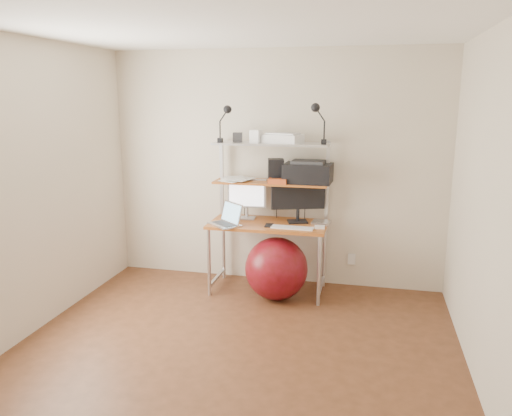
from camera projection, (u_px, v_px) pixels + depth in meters
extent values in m
plane|color=brown|center=(231.00, 358.00, 3.92)|extent=(3.60, 3.60, 0.00)
plane|color=white|center=(227.00, 23.00, 3.37)|extent=(3.60, 3.60, 0.00)
plane|color=beige|center=(275.00, 169.00, 5.36)|extent=(3.60, 0.00, 3.60)
plane|color=beige|center=(100.00, 299.00, 1.93)|extent=(3.60, 0.00, 3.60)
plane|color=beige|center=(15.00, 193.00, 4.04)|extent=(0.00, 3.60, 3.60)
plane|color=beige|center=(494.00, 216.00, 3.25)|extent=(0.00, 3.60, 3.60)
cube|color=#B05D22|center=(268.00, 224.00, 5.13)|extent=(1.20, 0.60, 0.03)
cylinder|color=silver|center=(209.00, 262.00, 5.09)|extent=(0.04, 0.04, 0.71)
cylinder|color=silver|center=(224.00, 248.00, 5.58)|extent=(0.04, 0.04, 0.71)
cylinder|color=silver|center=(319.00, 271.00, 4.84)|extent=(0.04, 0.04, 0.71)
cylinder|color=silver|center=(324.00, 255.00, 5.34)|extent=(0.04, 0.04, 0.71)
cube|color=silver|center=(222.00, 178.00, 5.41)|extent=(0.03, 0.04, 0.84)
cube|color=silver|center=(327.00, 182.00, 5.16)|extent=(0.03, 0.04, 0.84)
cube|color=#B05D22|center=(271.00, 182.00, 5.16)|extent=(1.18, 0.34, 0.02)
cube|color=silver|center=(271.00, 144.00, 5.07)|extent=(1.18, 0.34, 0.02)
cube|color=white|center=(352.00, 259.00, 5.36)|extent=(0.08, 0.01, 0.12)
cube|color=#BBBBC0|center=(247.00, 218.00, 5.30)|extent=(0.20, 0.16, 0.01)
cylinder|color=#BBBBC0|center=(247.00, 212.00, 5.31)|extent=(0.03, 0.03, 0.10)
cube|color=#BBBBC0|center=(247.00, 193.00, 5.26)|extent=(0.41, 0.08, 0.31)
plane|color=white|center=(246.00, 194.00, 5.25)|extent=(0.37, 0.04, 0.37)
cube|color=black|center=(297.00, 222.00, 5.15)|extent=(0.24, 0.21, 0.01)
cylinder|color=black|center=(298.00, 215.00, 5.15)|extent=(0.03, 0.03, 0.12)
cube|color=black|center=(298.00, 193.00, 5.10)|extent=(0.54, 0.20, 0.33)
plane|color=blue|center=(298.00, 193.00, 5.09)|extent=(0.48, 0.15, 0.50)
cube|color=#BABABF|center=(225.00, 224.00, 5.03)|extent=(0.39, 0.38, 0.02)
cube|color=#323134|center=(225.00, 224.00, 5.03)|extent=(0.30, 0.28, 0.00)
cube|color=#BABABF|center=(234.00, 212.00, 5.07)|extent=(0.28, 0.26, 0.21)
plane|color=#7CB1D0|center=(234.00, 212.00, 5.07)|extent=(0.27, 0.25, 0.28)
cube|color=white|center=(292.00, 228.00, 4.92)|extent=(0.42, 0.14, 0.01)
cube|color=white|center=(320.00, 227.00, 4.91)|extent=(0.10, 0.07, 0.03)
cube|color=#BABABF|center=(321.00, 223.00, 5.07)|extent=(0.19, 0.19, 0.03)
cube|color=black|center=(269.00, 225.00, 5.01)|extent=(0.09, 0.15, 0.01)
cube|color=black|center=(308.00, 173.00, 5.06)|extent=(0.49, 0.35, 0.20)
cube|color=#323134|center=(308.00, 162.00, 5.04)|extent=(0.34, 0.26, 0.03)
cube|color=black|center=(276.00, 170.00, 5.14)|extent=(0.19, 0.19, 0.23)
cube|color=#C24B1F|center=(278.00, 181.00, 5.03)|extent=(0.19, 0.13, 0.05)
cube|color=white|center=(283.00, 138.00, 5.06)|extent=(0.43, 0.34, 0.08)
cube|color=#BBBBC0|center=(283.00, 134.00, 5.05)|extent=(0.36, 0.27, 0.01)
cube|color=white|center=(256.00, 136.00, 5.07)|extent=(0.13, 0.12, 0.13)
cube|color=#323134|center=(238.00, 137.00, 5.17)|extent=(0.11, 0.11, 0.09)
cube|color=black|center=(220.00, 140.00, 5.08)|extent=(0.05, 0.06, 0.05)
cylinder|color=black|center=(220.00, 130.00, 5.06)|extent=(0.01, 0.01, 0.17)
sphere|color=black|center=(227.00, 109.00, 4.98)|extent=(0.08, 0.08, 0.08)
cube|color=black|center=(324.00, 142.00, 4.89)|extent=(0.05, 0.06, 0.05)
cylinder|color=black|center=(324.00, 130.00, 4.86)|extent=(0.02, 0.02, 0.18)
sphere|color=black|center=(315.00, 108.00, 4.83)|extent=(0.09, 0.09, 0.09)
sphere|color=maroon|center=(276.00, 269.00, 5.02)|extent=(0.63, 0.63, 0.63)
cube|color=white|center=(231.00, 179.00, 5.27)|extent=(0.29, 0.33, 0.00)
cube|color=white|center=(234.00, 180.00, 5.19)|extent=(0.32, 0.35, 0.00)
cube|color=white|center=(234.00, 178.00, 5.28)|extent=(0.21, 0.28, 0.00)
cube|color=white|center=(241.00, 179.00, 5.21)|extent=(0.29, 0.33, 0.00)
cube|color=white|center=(235.00, 178.00, 5.24)|extent=(0.30, 0.34, 0.00)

